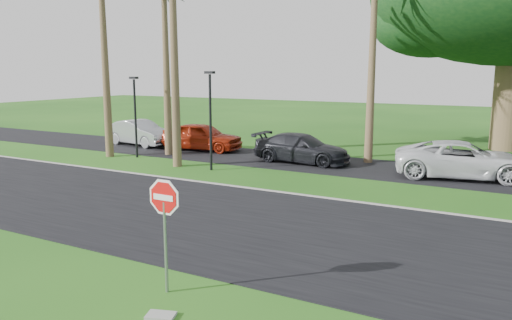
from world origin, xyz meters
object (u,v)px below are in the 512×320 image
Objects in this scene: car_dark at (302,149)px; car_silver at (140,133)px; stop_sign_near at (165,212)px; car_minivan at (463,160)px; car_red at (202,137)px.

car_silver is at bearing 88.71° from car_dark.
stop_sign_near is 15.90m from car_minivan.
car_silver is 1.00× the size of car_red.
stop_sign_near is 19.14m from car_red.
car_dark is (-3.50, 15.33, -1.04)m from stop_sign_near.
car_dark is (11.29, -0.59, -0.05)m from car_silver.
car_silver is 19.00m from car_minivan.
car_silver reaches higher than car_dark.
car_red is at bearing 84.69° from car_dark.
car_minivan is at bearing 74.65° from stop_sign_near.
car_silver is at bearing 86.35° from car_red.
car_silver is 4.58m from car_red.
stop_sign_near is 0.55× the size of car_red.
car_minivan is at bearing -99.99° from car_red.
car_dark is at bearing -84.98° from car_silver.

